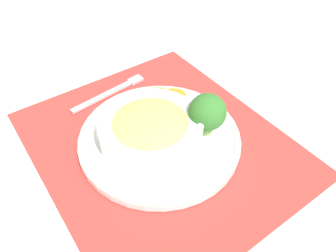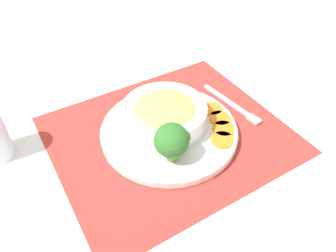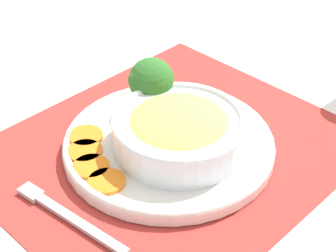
{
  "view_description": "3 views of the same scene",
  "coord_description": "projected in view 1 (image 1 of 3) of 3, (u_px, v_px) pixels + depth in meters",
  "views": [
    {
      "loc": [
        0.35,
        -0.25,
        0.46
      ],
      "look_at": [
        0.01,
        0.01,
        0.04
      ],
      "focal_mm": 35.0,
      "sensor_mm": 36.0,
      "label": 1
    },
    {
      "loc": [
        0.29,
        0.44,
        0.51
      ],
      "look_at": [
        0.02,
        0.02,
        0.05
      ],
      "focal_mm": 35.0,
      "sensor_mm": 36.0,
      "label": 2
    },
    {
      "loc": [
        -0.46,
        -0.42,
        0.51
      ],
      "look_at": [
        0.01,
        0.01,
        0.04
      ],
      "focal_mm": 60.0,
      "sensor_mm": 36.0,
      "label": 3
    }
  ],
  "objects": [
    {
      "name": "ground_plane",
      "position": [
        160.0,
        143.0,
        0.62
      ],
      "size": [
        4.0,
        4.0,
        0.0
      ],
      "primitive_type": "plane",
      "color": "white"
    },
    {
      "name": "placemat",
      "position": [
        160.0,
        143.0,
        0.62
      ],
      "size": [
        0.51,
        0.45,
        0.0
      ],
      "color": "#B2332D",
      "rests_on": "ground_plane"
    },
    {
      "name": "plate",
      "position": [
        159.0,
        138.0,
        0.61
      ],
      "size": [
        0.3,
        0.3,
        0.02
      ],
      "color": "white",
      "rests_on": "placemat"
    },
    {
      "name": "bowl",
      "position": [
        151.0,
        129.0,
        0.58
      ],
      "size": [
        0.19,
        0.19,
        0.06
      ],
      "color": "silver",
      "rests_on": "plate"
    },
    {
      "name": "broccoli_floret",
      "position": [
        207.0,
        112.0,
        0.58
      ],
      "size": [
        0.07,
        0.07,
        0.08
      ],
      "color": "#759E51",
      "rests_on": "plate"
    },
    {
      "name": "carrot_slice_near",
      "position": [
        174.0,
        96.0,
        0.69
      ],
      "size": [
        0.05,
        0.05,
        0.01
      ],
      "color": "orange",
      "rests_on": "plate"
    },
    {
      "name": "carrot_slice_middle",
      "position": [
        158.0,
        95.0,
        0.69
      ],
      "size": [
        0.05,
        0.05,
        0.01
      ],
      "color": "orange",
      "rests_on": "plate"
    },
    {
      "name": "carrot_slice_far",
      "position": [
        142.0,
        97.0,
        0.69
      ],
      "size": [
        0.05,
        0.05,
        0.01
      ],
      "color": "orange",
      "rests_on": "plate"
    },
    {
      "name": "carrot_slice_extra",
      "position": [
        126.0,
        102.0,
        0.67
      ],
      "size": [
        0.05,
        0.05,
        0.01
      ],
      "color": "orange",
      "rests_on": "plate"
    },
    {
      "name": "fork",
      "position": [
        115.0,
        90.0,
        0.73
      ],
      "size": [
        0.03,
        0.18,
        0.01
      ],
      "rotation": [
        0.0,
        0.0,
        0.07
      ],
      "color": "#B7B7BC",
      "rests_on": "placemat"
    }
  ]
}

